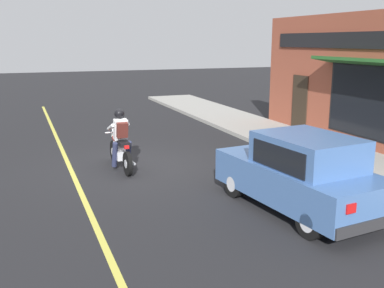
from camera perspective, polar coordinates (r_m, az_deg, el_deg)
name	(u,v)px	position (r m, az deg, el deg)	size (l,w,h in m)	color
ground_plane	(141,167)	(12.24, -6.51, -2.92)	(80.00, 80.00, 0.00)	black
sidewalk_curb	(262,130)	(16.98, 8.86, 1.75)	(2.60, 22.00, 0.14)	#9E9B93
lane_stripe	(61,148)	(14.83, -16.25, -0.53)	(0.12, 19.80, 0.01)	#D1C64C
storefront_building	(358,81)	(15.03, 20.35, 7.50)	(1.25, 9.65, 4.20)	brown
motorcycle_with_rider	(120,144)	(11.97, -9.08, 0.00)	(0.56, 2.02, 1.62)	black
car_hatchback	(300,174)	(9.16, 13.59, -3.68)	(2.03, 3.93, 1.57)	black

